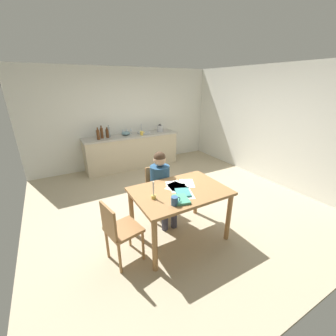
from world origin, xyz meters
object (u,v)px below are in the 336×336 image
at_px(bottle_wine_red, 107,133).
at_px(mixing_bowl, 126,133).
at_px(person_seated, 162,183).
at_px(coffee_mug, 175,201).
at_px(teacup_on_counter, 142,133).
at_px(dining_table, 180,197).
at_px(bottle_sauce, 109,132).
at_px(stovetop_kettle, 160,128).
at_px(wine_glass_by_kettle, 127,130).
at_px(bottle_vinegar, 102,133).
at_px(candlestick, 154,194).
at_px(wine_glass_near_sink, 131,130).
at_px(book_cookery, 183,193).
at_px(sink_unit, 144,133).
at_px(wine_glass_back_left, 123,131).
at_px(chair_at_table, 158,189).
at_px(bottle_oil, 98,135).
at_px(book_magazine, 181,199).
at_px(chair_side_empty, 119,230).

relative_size(bottle_wine_red, mixing_bowl, 1.15).
bearing_deg(person_seated, coffee_mug, -107.00).
xyz_separation_m(person_seated, teacup_on_counter, (0.71, 2.48, 0.27)).
height_order(bottle_wine_red, mixing_bowl, bottle_wine_red).
bearing_deg(dining_table, person_seated, 90.60).
bearing_deg(bottle_sauce, dining_table, -87.71).
bearing_deg(dining_table, stovetop_kettle, 67.37).
bearing_deg(bottle_sauce, wine_glass_by_kettle, 12.47).
height_order(dining_table, person_seated, person_seated).
distance_m(wine_glass_by_kettle, teacup_on_counter, 0.44).
bearing_deg(bottle_vinegar, candlestick, -91.96).
height_order(coffee_mug, wine_glass_near_sink, wine_glass_near_sink).
distance_m(book_cookery, sink_unit, 3.40).
height_order(person_seated, wine_glass_back_left, person_seated).
relative_size(stovetop_kettle, teacup_on_counter, 1.76).
height_order(chair_at_table, bottle_oil, bottle_oil).
bearing_deg(book_magazine, chair_side_empty, 178.40).
bearing_deg(sink_unit, dining_table, -104.51).
height_order(bottle_vinegar, teacup_on_counter, bottle_vinegar).
xyz_separation_m(candlestick, wine_glass_near_sink, (0.93, 3.37, 0.14)).
distance_m(bottle_sauce, teacup_on_counter, 0.85).
bearing_deg(person_seated, book_cookery, -90.98).
bearing_deg(bottle_sauce, chair_at_table, -86.97).
height_order(dining_table, chair_at_table, chair_at_table).
relative_size(chair_side_empty, mixing_bowl, 3.79).
bearing_deg(mixing_bowl, stovetop_kettle, -2.72).
relative_size(dining_table, chair_side_empty, 1.50).
bearing_deg(coffee_mug, mixing_bowl, 80.53).
distance_m(chair_at_table, book_magazine, 1.01).
distance_m(book_magazine, teacup_on_counter, 3.39).
bearing_deg(bottle_oil, stovetop_kettle, 2.99).
height_order(chair_side_empty, wine_glass_by_kettle, wine_glass_by_kettle).
relative_size(bottle_sauce, stovetop_kettle, 1.41).
relative_size(bottle_vinegar, teacup_on_counter, 2.57).
xyz_separation_m(coffee_mug, wine_glass_by_kettle, (0.65, 3.63, 0.15)).
height_order(bottle_vinegar, wine_glass_by_kettle, bottle_vinegar).
bearing_deg(chair_at_table, bottle_wine_red, 94.30).
xyz_separation_m(chair_at_table, bottle_vinegar, (-0.32, 2.49, 0.54)).
bearing_deg(bottle_oil, candlestick, -89.98).
bearing_deg(stovetop_kettle, candlestick, -118.59).
bearing_deg(chair_side_empty, dining_table, 2.59).
bearing_deg(stovetop_kettle, chair_at_table, -118.02).
xyz_separation_m(sink_unit, stovetop_kettle, (0.50, -0.00, 0.08)).
relative_size(dining_table, wine_glass_back_left, 8.56).
relative_size(book_magazine, sink_unit, 0.70).
relative_size(dining_table, candlestick, 5.40).
height_order(chair_side_empty, candlestick, candlestick).
xyz_separation_m(person_seated, bottle_vinegar, (-0.31, 2.64, 0.36)).
height_order(sink_unit, teacup_on_counter, sink_unit).
distance_m(bottle_wine_red, teacup_on_counter, 0.90).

